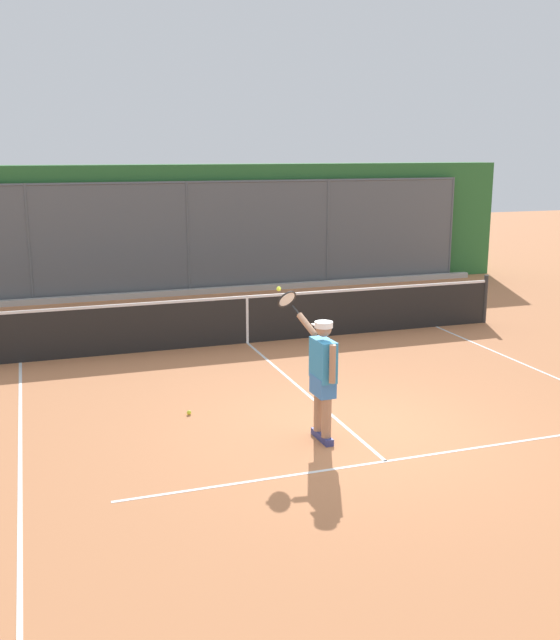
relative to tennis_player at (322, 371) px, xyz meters
The scene contains 6 objects.
ground_plane 1.07m from the tennis_player, 165.08° to the right, with size 60.00×60.00×0.00m, color #C67A4C.
court_line_markings 1.60m from the tennis_player, 112.18° to the left, with size 8.62×11.01×0.01m.
fence_backdrop 11.27m from the tennis_player, 92.49° to the right, with size 18.89×1.37×3.37m.
tennis_net 5.17m from the tennis_player, 95.44° to the right, with size 11.07×0.09×1.07m.
tennis_player is the anchor object (origin of this frame).
tennis_ball_by_sideline 2.28m from the tennis_player, 45.44° to the right, with size 0.07×0.07×0.07m, color #CCDB33.
Camera 1 is at (3.99, 8.65, 3.77)m, focal length 41.40 mm.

